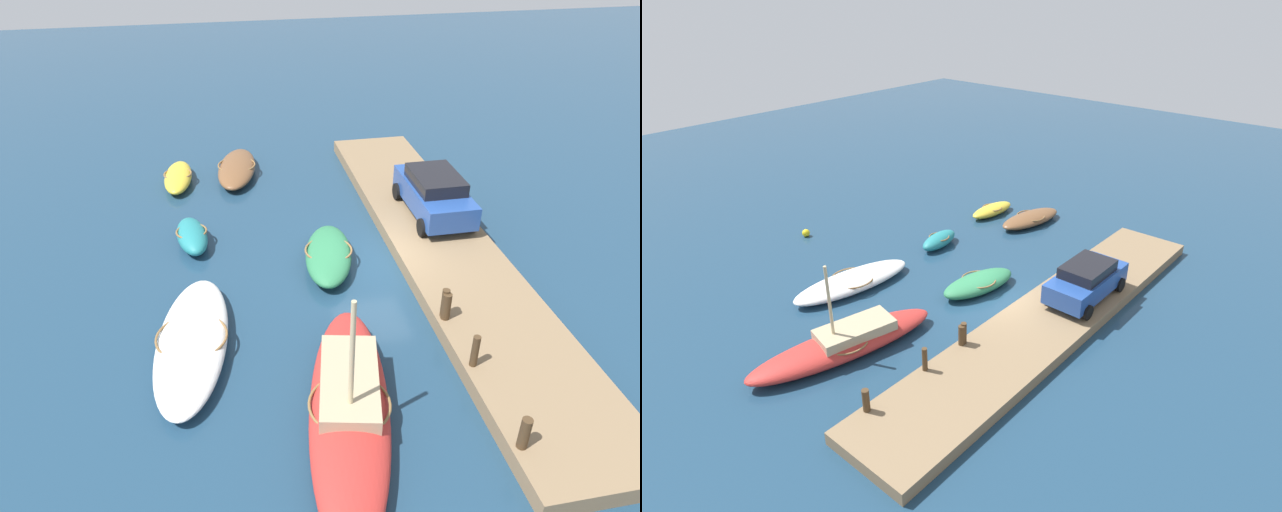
{
  "view_description": "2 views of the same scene",
  "coord_description": "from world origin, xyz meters",
  "views": [
    {
      "loc": [
        -16.6,
        5.11,
        11.17
      ],
      "look_at": [
        -0.23,
        1.94,
        0.67
      ],
      "focal_mm": 33.81,
      "sensor_mm": 36.0,
      "label": 1
    },
    {
      "loc": [
        -16.65,
        -12.0,
        12.98
      ],
      "look_at": [
        1.0,
        3.22,
        0.93
      ],
      "focal_mm": 30.61,
      "sensor_mm": 36.0,
      "label": 2
    }
  ],
  "objects": [
    {
      "name": "parked_car",
      "position": [
        2.18,
        -2.8,
        1.35
      ],
      "size": [
        4.17,
        2.08,
        1.64
      ],
      "rotation": [
        0.0,
        0.0,
        0.0
      ],
      "color": "#234793",
      "rests_on": "dock_platform"
    },
    {
      "name": "motorboat_white",
      "position": [
        -3.39,
        6.14,
        0.34
      ],
      "size": [
        6.08,
        2.67,
        0.67
      ],
      "rotation": [
        0.0,
        0.0,
        -0.13
      ],
      "color": "white",
      "rests_on": "ground_plane"
    },
    {
      "name": "rowboat_green",
      "position": [
        0.24,
        1.56,
        0.38
      ],
      "size": [
        4.05,
        2.27,
        0.75
      ],
      "rotation": [
        0.0,
        0.0,
        -0.2
      ],
      "color": "#2D7A4C",
      "rests_on": "ground_plane"
    },
    {
      "name": "mooring_post_east",
      "position": [
        -3.78,
        -0.99,
        0.94
      ],
      "size": [
        0.22,
        0.22,
        0.9
      ],
      "primitive_type": "cylinder",
      "color": "#47331E",
      "rests_on": "dock_platform"
    },
    {
      "name": "ground_plane",
      "position": [
        0.0,
        0.0,
        0.0
      ],
      "size": [
        84.0,
        84.0,
        0.0
      ],
      "primitive_type": "plane",
      "color": "navy"
    },
    {
      "name": "rowboat_yellow",
      "position": [
        7.71,
        6.59,
        0.31
      ],
      "size": [
        3.25,
        1.35,
        0.61
      ],
      "rotation": [
        0.0,
        0.0,
        -0.07
      ],
      "color": "gold",
      "rests_on": "ground_plane"
    },
    {
      "name": "mooring_post_mid_west",
      "position": [
        -5.89,
        -0.99,
        0.96
      ],
      "size": [
        0.19,
        0.19,
        0.93
      ],
      "primitive_type": "cylinder",
      "color": "#47331E",
      "rests_on": "dock_platform"
    },
    {
      "name": "mooring_post_mid_east",
      "position": [
        -3.9,
        -0.99,
        0.9
      ],
      "size": [
        0.26,
        0.26,
        0.83
      ],
      "primitive_type": "cylinder",
      "color": "#47331E",
      "rests_on": "dock_platform"
    },
    {
      "name": "dinghy_teal",
      "position": [
        2.43,
        6.07,
        0.37
      ],
      "size": [
        2.65,
        1.35,
        0.72
      ],
      "rotation": [
        0.0,
        0.0,
        0.13
      ],
      "color": "teal",
      "rests_on": "ground_plane"
    },
    {
      "name": "mooring_post_west",
      "position": [
        -8.57,
        -0.99,
        0.91
      ],
      "size": [
        0.24,
        0.24,
        0.84
      ],
      "primitive_type": "cylinder",
      "color": "#47331E",
      "rests_on": "dock_platform"
    },
    {
      "name": "rowboat_brown",
      "position": [
        8.1,
        4.06,
        0.33
      ],
      "size": [
        4.43,
        2.27,
        0.65
      ],
      "rotation": [
        0.0,
        0.0,
        -0.17
      ],
      "color": "brown",
      "rests_on": "ground_plane"
    },
    {
      "name": "sailboat_red",
      "position": [
        -6.69,
        2.48,
        0.48
      ],
      "size": [
        7.81,
        3.5,
        3.92
      ],
      "rotation": [
        0.0,
        0.0,
        -0.22
      ],
      "color": "#B72D28",
      "rests_on": "ground_plane"
    },
    {
      "name": "dock_platform",
      "position": [
        0.0,
        -2.46,
        0.24
      ],
      "size": [
        20.14,
        3.44,
        0.49
      ],
      "primitive_type": "cube",
      "color": "#846B4C",
      "rests_on": "ground_plane"
    }
  ]
}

